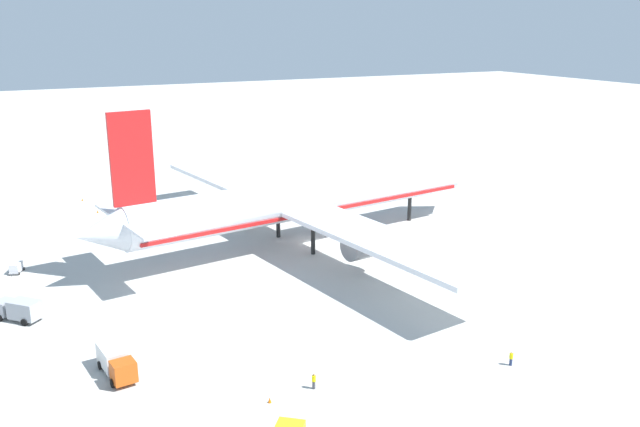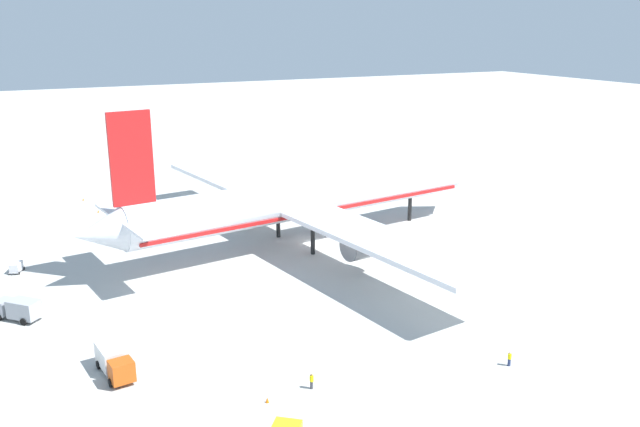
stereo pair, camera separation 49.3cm
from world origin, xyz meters
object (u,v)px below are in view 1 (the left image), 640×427
object	(u,v)px
service_truck_1	(116,361)
ground_worker_0	(511,358)
airliner	(304,199)
traffic_cone_1	(82,199)
service_truck_5	(19,309)
traffic_cone_3	(98,211)
traffic_cone_2	(325,178)
traffic_cone_0	(270,400)
ground_worker_2	(314,381)
baggage_cart_0	(16,267)

from	to	relation	value
service_truck_1	ground_worker_0	bearing A→B (deg)	-23.69
airliner	ground_worker_0	bearing A→B (deg)	-87.20
airliner	traffic_cone_1	size ratio (longest dim) A/B	147.32
service_truck_5	traffic_cone_3	xyz separation A→B (m)	(16.10, 45.61, -1.18)
airliner	traffic_cone_2	distance (m)	47.83
traffic_cone_0	traffic_cone_1	size ratio (longest dim) A/B	1.00
service_truck_1	traffic_cone_0	distance (m)	17.15
service_truck_5	ground_worker_2	world-z (taller)	service_truck_5
baggage_cart_0	ground_worker_0	xyz separation A→B (m)	(45.80, -53.40, 0.03)
ground_worker_2	traffic_cone_3	xyz separation A→B (m)	(-9.26, 76.10, -0.56)
ground_worker_0	ground_worker_2	world-z (taller)	ground_worker_2
traffic_cone_2	service_truck_1	bearing A→B (deg)	-130.27
ground_worker_0	service_truck_1	bearing A→B (deg)	156.31
airliner	ground_worker_2	world-z (taller)	airliner
traffic_cone_0	traffic_cone_2	distance (m)	95.61
service_truck_5	traffic_cone_1	world-z (taller)	service_truck_5
service_truck_5	traffic_cone_3	distance (m)	48.39
service_truck_5	traffic_cone_2	distance (m)	85.74
airliner	traffic_cone_0	world-z (taller)	airliner
traffic_cone_1	baggage_cart_0	bearing A→B (deg)	-110.32
ground_worker_2	traffic_cone_1	bearing A→B (deg)	96.99
service_truck_1	traffic_cone_0	xyz separation A→B (m)	(12.18, -12.01, -1.23)
traffic_cone_1	ground_worker_0	bearing A→B (deg)	-71.06
traffic_cone_0	traffic_cone_3	bearing A→B (deg)	93.24
service_truck_5	ground_worker_2	size ratio (longest dim) A/B	3.58
traffic_cone_1	traffic_cone_2	distance (m)	53.69
traffic_cone_0	service_truck_1	bearing A→B (deg)	135.40
ground_worker_0	traffic_cone_0	size ratio (longest dim) A/B	2.95
baggage_cart_0	traffic_cone_3	size ratio (longest dim) A/B	6.05
traffic_cone_3	traffic_cone_2	bearing A→B (deg)	6.89
traffic_cone_2	airliner	bearing A→B (deg)	-120.88
airliner	service_truck_1	size ratio (longest dim) A/B	11.51
service_truck_1	ground_worker_0	world-z (taller)	service_truck_1
service_truck_1	traffic_cone_2	bearing A→B (deg)	49.73
traffic_cone_1	traffic_cone_2	size ratio (longest dim) A/B	1.00
ground_worker_0	traffic_cone_2	size ratio (longest dim) A/B	2.95
baggage_cart_0	traffic_cone_1	xyz separation A→B (m)	(14.26, 38.50, -0.52)
airliner	traffic_cone_1	world-z (taller)	airliner
airliner	ground_worker_0	xyz separation A→B (m)	(2.30, -46.90, -6.67)
airliner	ground_worker_0	world-z (taller)	airliner
service_truck_1	service_truck_5	bearing A→B (deg)	113.61
traffic_cone_0	ground_worker_2	bearing A→B (deg)	4.80
baggage_cart_0	traffic_cone_3	distance (m)	31.88
airliner	traffic_cone_0	size ratio (longest dim) A/B	147.32
airliner	traffic_cone_0	bearing A→B (deg)	-119.12
ground_worker_0	traffic_cone_0	bearing A→B (deg)	169.77
service_truck_5	traffic_cone_0	world-z (taller)	service_truck_5
traffic_cone_0	ground_worker_0	bearing A→B (deg)	-10.23
service_truck_5	traffic_cone_0	distance (m)	37.07
service_truck_1	traffic_cone_3	world-z (taller)	service_truck_1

